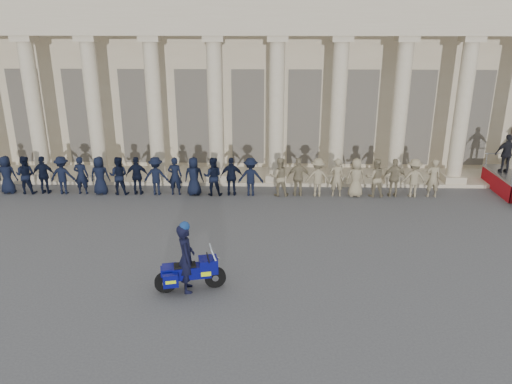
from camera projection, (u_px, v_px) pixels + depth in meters
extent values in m
plane|color=#48484B|center=(234.00, 269.00, 14.72)|extent=(90.00, 90.00, 0.00)
cube|color=#C2B191|center=(252.00, 64.00, 27.34)|extent=(40.00, 10.00, 9.00)
cube|color=#C2B191|center=(247.00, 176.00, 22.99)|extent=(40.00, 2.60, 0.15)
cube|color=#C2B191|center=(245.00, 22.00, 19.98)|extent=(35.80, 1.00, 1.00)
cube|color=#C2B191|center=(44.00, 175.00, 22.39)|extent=(0.90, 0.90, 0.30)
cylinder|color=#C2B191|center=(34.00, 109.00, 21.40)|extent=(0.64, 0.64, 5.60)
cube|color=#C2B191|center=(24.00, 38.00, 20.41)|extent=(0.85, 0.85, 0.24)
cube|color=#C2B191|center=(102.00, 175.00, 22.32)|extent=(0.90, 0.90, 0.30)
cylinder|color=#C2B191|center=(94.00, 109.00, 21.33)|extent=(0.64, 0.64, 5.60)
cube|color=#C2B191|center=(87.00, 38.00, 20.35)|extent=(0.85, 0.85, 0.24)
cube|color=#C2B191|center=(159.00, 176.00, 22.25)|extent=(0.90, 0.90, 0.30)
cylinder|color=#C2B191|center=(155.00, 110.00, 21.26)|extent=(0.64, 0.64, 5.60)
cube|color=#C2B191|center=(150.00, 38.00, 20.28)|extent=(0.85, 0.85, 0.24)
cube|color=#C2B191|center=(217.00, 176.00, 22.19)|extent=(0.90, 0.90, 0.30)
cylinder|color=#C2B191|center=(215.00, 110.00, 21.20)|extent=(0.64, 0.64, 5.60)
cube|color=#C2B191|center=(213.00, 38.00, 20.22)|extent=(0.85, 0.85, 0.24)
cube|color=#C2B191|center=(276.00, 177.00, 22.12)|extent=(0.90, 0.90, 0.30)
cylinder|color=#C2B191|center=(277.00, 110.00, 21.13)|extent=(0.64, 0.64, 5.60)
cube|color=#C2B191|center=(278.00, 38.00, 20.15)|extent=(0.85, 0.85, 0.24)
cube|color=#C2B191|center=(334.00, 177.00, 22.06)|extent=(0.90, 0.90, 0.30)
cylinder|color=#C2B191|center=(338.00, 111.00, 21.07)|extent=(0.64, 0.64, 5.60)
cube|color=#C2B191|center=(342.00, 39.00, 20.09)|extent=(0.85, 0.85, 0.24)
cube|color=#C2B191|center=(393.00, 178.00, 21.99)|extent=(0.90, 0.90, 0.30)
cylinder|color=#C2B191|center=(400.00, 111.00, 21.00)|extent=(0.64, 0.64, 5.60)
cube|color=#C2B191|center=(407.00, 39.00, 20.02)|extent=(0.85, 0.85, 0.24)
cube|color=#C2B191|center=(453.00, 178.00, 21.93)|extent=(0.90, 0.90, 0.30)
cylinder|color=#C2B191|center=(462.00, 111.00, 20.94)|extent=(0.64, 0.64, 5.60)
cube|color=#C2B191|center=(472.00, 39.00, 19.96)|extent=(0.85, 0.85, 0.24)
cube|color=black|center=(29.00, 116.00, 23.56)|extent=(1.30, 0.12, 4.20)
cube|color=black|center=(83.00, 116.00, 23.50)|extent=(1.30, 0.12, 4.20)
cube|color=black|center=(138.00, 117.00, 23.43)|extent=(1.30, 0.12, 4.20)
cube|color=black|center=(193.00, 117.00, 23.37)|extent=(1.30, 0.12, 4.20)
cube|color=black|center=(248.00, 117.00, 23.30)|extent=(1.30, 0.12, 4.20)
cube|color=black|center=(304.00, 118.00, 23.24)|extent=(1.30, 0.12, 4.20)
cube|color=black|center=(360.00, 118.00, 23.17)|extent=(1.30, 0.12, 4.20)
cube|color=black|center=(416.00, 118.00, 23.11)|extent=(1.30, 0.12, 4.20)
cube|color=black|center=(473.00, 118.00, 23.04)|extent=(1.30, 0.12, 4.20)
imported|color=black|center=(7.00, 175.00, 20.73)|extent=(0.78, 0.51, 1.61)
imported|color=black|center=(25.00, 175.00, 20.71)|extent=(0.78, 0.61, 1.61)
imported|color=black|center=(44.00, 175.00, 20.69)|extent=(0.94, 0.39, 1.61)
imported|color=black|center=(63.00, 175.00, 20.67)|extent=(1.04, 0.60, 1.61)
imported|color=black|center=(81.00, 175.00, 20.65)|extent=(0.59, 0.38, 1.61)
imported|color=black|center=(100.00, 175.00, 20.63)|extent=(0.78, 0.51, 1.61)
imported|color=black|center=(119.00, 176.00, 20.61)|extent=(0.78, 0.61, 1.61)
imported|color=black|center=(137.00, 176.00, 20.59)|extent=(0.94, 0.39, 1.61)
imported|color=black|center=(156.00, 176.00, 20.57)|extent=(1.04, 0.60, 1.61)
imported|color=black|center=(175.00, 176.00, 20.55)|extent=(0.59, 0.38, 1.61)
imported|color=black|center=(194.00, 176.00, 20.53)|extent=(0.78, 0.51, 1.61)
imported|color=black|center=(213.00, 176.00, 20.51)|extent=(0.78, 0.61, 1.61)
imported|color=black|center=(232.00, 177.00, 20.49)|extent=(0.94, 0.39, 1.61)
imported|color=black|center=(251.00, 177.00, 20.47)|extent=(1.04, 0.60, 1.61)
imported|color=gray|center=(279.00, 177.00, 20.44)|extent=(0.78, 0.61, 1.61)
imported|color=gray|center=(299.00, 177.00, 20.42)|extent=(0.94, 0.39, 1.61)
imported|color=gray|center=(318.00, 177.00, 20.40)|extent=(1.04, 0.60, 1.61)
imported|color=gray|center=(337.00, 177.00, 20.38)|extent=(0.59, 0.38, 1.61)
imported|color=gray|center=(356.00, 178.00, 20.36)|extent=(0.78, 0.51, 1.61)
imported|color=gray|center=(375.00, 178.00, 20.34)|extent=(0.78, 0.61, 1.61)
imported|color=gray|center=(394.00, 178.00, 20.32)|extent=(0.94, 0.39, 1.61)
imported|color=gray|center=(414.00, 178.00, 20.30)|extent=(1.04, 0.60, 1.61)
imported|color=gray|center=(433.00, 178.00, 20.28)|extent=(0.59, 0.38, 1.61)
cube|color=#A40D15|center=(495.00, 184.00, 21.02)|extent=(0.04, 2.83, 0.70)
imported|color=black|center=(507.00, 154.00, 20.78)|extent=(0.95, 0.40, 1.63)
cylinder|color=black|center=(215.00, 277.00, 13.65)|extent=(0.60, 0.26, 0.59)
cylinder|color=black|center=(166.00, 282.00, 13.40)|extent=(0.60, 0.26, 0.59)
cube|color=#0A0C70|center=(192.00, 271.00, 13.45)|extent=(1.09, 0.60, 0.34)
cube|color=#0A0C70|center=(208.00, 265.00, 13.48)|extent=(0.58, 0.56, 0.40)
cube|color=silver|center=(208.00, 272.00, 13.55)|extent=(0.25, 0.31, 0.11)
cube|color=#B2BFCC|center=(213.00, 254.00, 13.41)|extent=(0.27, 0.44, 0.48)
cube|color=black|center=(185.00, 266.00, 13.35)|extent=(0.64, 0.43, 0.09)
cube|color=#0A0C70|center=(166.00, 271.00, 13.30)|extent=(0.37, 0.37, 0.20)
cube|color=#0A0C70|center=(171.00, 281.00, 13.09)|extent=(0.44, 0.28, 0.36)
cube|color=#D8FD0D|center=(171.00, 281.00, 13.09)|extent=(0.31, 0.27, 0.09)
cube|color=#0A0C70|center=(170.00, 270.00, 13.62)|extent=(0.44, 0.28, 0.36)
cube|color=#D8FD0D|center=(170.00, 270.00, 13.62)|extent=(0.31, 0.27, 0.09)
cylinder|color=silver|center=(175.00, 278.00, 13.66)|extent=(0.54, 0.21, 0.09)
cylinder|color=black|center=(208.00, 258.00, 13.41)|extent=(0.17, 0.62, 0.03)
imported|color=black|center=(186.00, 258.00, 13.28)|extent=(0.61, 0.79, 1.93)
sphere|color=navy|center=(184.00, 226.00, 12.98)|extent=(0.28, 0.28, 0.28)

